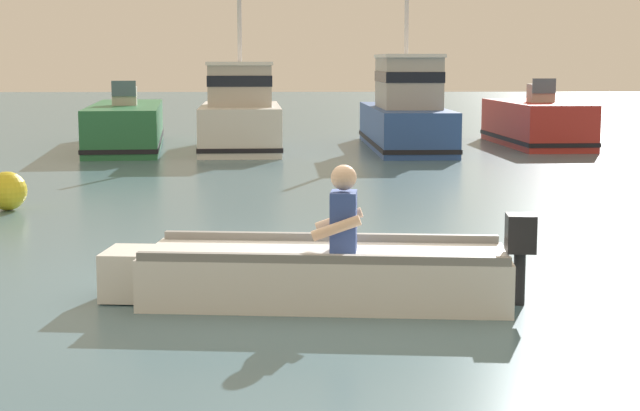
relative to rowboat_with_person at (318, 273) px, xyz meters
name	(u,v)px	position (x,y,z in m)	size (l,w,h in m)	color
ground_plane	(324,280)	(0.07, 0.85, -0.25)	(120.00, 120.00, 0.00)	slate
rowboat_with_person	(318,273)	(0.00, 0.00, 0.00)	(3.73, 1.41, 1.19)	white
moored_boat_green	(127,127)	(-4.22, 15.78, 0.25)	(2.35, 6.78, 1.62)	#287042
moored_boat_white	(240,117)	(-1.42, 14.83, 0.53)	(2.03, 4.65, 3.64)	white
moored_boat_blue	(406,114)	(2.47, 15.26, 0.58)	(1.78, 6.18, 4.02)	#2D519E
moored_boat_red	(536,124)	(5.81, 16.15, 0.27)	(1.87, 4.80, 1.66)	#B72D28
mooring_buoy	(7,191)	(-4.20, 5.46, 0.02)	(0.54, 0.54, 0.54)	yellow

